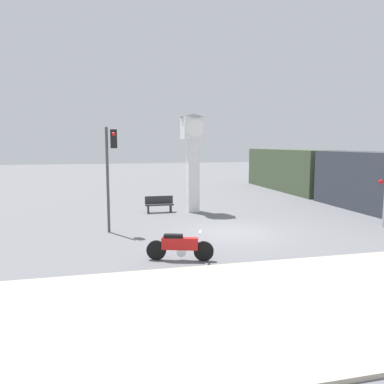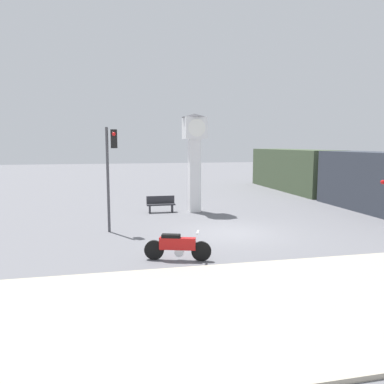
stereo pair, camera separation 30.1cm
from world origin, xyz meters
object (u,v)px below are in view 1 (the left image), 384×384
freight_train (330,175)px  clock_tower (193,148)px  motorcycle (180,246)px  traffic_light (110,161)px  bench (159,204)px

freight_train → clock_tower: bearing=-167.0°
motorcycle → traffic_light: bearing=131.9°
traffic_light → motorcycle: bearing=-65.8°
clock_tower → traffic_light: bearing=-138.6°
traffic_light → clock_tower: bearing=41.4°
freight_train → bench: freight_train is taller
clock_tower → freight_train: (10.41, 2.40, -1.96)m
motorcycle → freight_train: bearing=58.3°
motorcycle → bench: motorcycle is taller
motorcycle → clock_tower: 9.63m
freight_train → bench: (-12.32, -2.19, -1.21)m
freight_train → bench: bearing=-169.9°
clock_tower → traffic_light: size_ratio=1.21×
motorcycle → bench: size_ratio=1.36×
clock_tower → bench: bearing=173.5°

